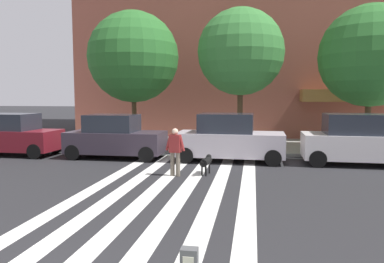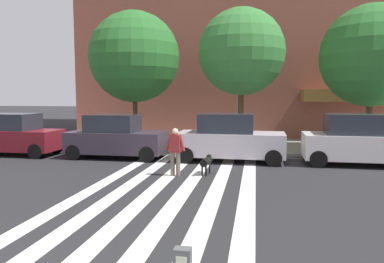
% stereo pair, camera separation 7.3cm
% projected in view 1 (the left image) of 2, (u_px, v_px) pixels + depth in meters
% --- Properties ---
extents(ground_plane, '(160.00, 160.00, 0.00)m').
position_uv_depth(ground_plane, '(145.00, 189.00, 10.85)').
color(ground_plane, '#232326').
extents(sidewalk_far, '(80.00, 6.00, 0.15)m').
position_uv_depth(sidewalk_far, '(196.00, 144.00, 20.31)').
color(sidewalk_far, '#979992').
rests_on(sidewalk_far, ground_plane).
extents(crosswalk_stripes, '(4.95, 12.68, 0.01)m').
position_uv_depth(crosswalk_stripes, '(169.00, 190.00, 10.73)').
color(crosswalk_stripes, silver).
rests_on(crosswalk_stripes, ground_plane).
extents(parked_car_near_curb, '(4.60, 1.96, 1.92)m').
position_uv_depth(parked_car_near_curb, '(8.00, 135.00, 17.13)').
color(parked_car_near_curb, maroon).
rests_on(parked_car_near_curb, ground_plane).
extents(parked_car_behind_first, '(4.23, 1.94, 1.92)m').
position_uv_depth(parked_car_behind_first, '(115.00, 137.00, 16.29)').
color(parked_car_behind_first, '#372D39').
rests_on(parked_car_behind_first, ground_plane).
extents(parked_car_third_in_line, '(4.46, 2.06, 2.00)m').
position_uv_depth(parked_car_third_in_line, '(229.00, 139.00, 15.47)').
color(parked_car_third_in_line, '#BBB3BD').
rests_on(parked_car_third_in_line, ground_plane).
extents(parked_car_fourth_in_line, '(4.87, 2.11, 2.02)m').
position_uv_depth(parked_car_fourth_in_line, '(365.00, 141.00, 14.60)').
color(parked_car_fourth_in_line, silver).
rests_on(parked_car_fourth_in_line, ground_plane).
extents(street_tree_nearest, '(4.69, 4.69, 6.93)m').
position_uv_depth(street_tree_nearest, '(133.00, 57.00, 19.12)').
color(street_tree_nearest, '#4C3823').
rests_on(street_tree_nearest, sidewalk_far).
extents(street_tree_middle, '(4.27, 4.27, 6.87)m').
position_uv_depth(street_tree_middle, '(241.00, 52.00, 18.19)').
color(street_tree_middle, '#4C3823').
rests_on(street_tree_middle, sidewalk_far).
extents(street_tree_further, '(4.73, 4.73, 6.80)m').
position_uv_depth(street_tree_further, '(371.00, 56.00, 17.18)').
color(street_tree_further, '#4C3823').
rests_on(street_tree_further, sidewalk_far).
extents(pedestrian_dog_walker, '(0.71, 0.29, 1.64)m').
position_uv_depth(pedestrian_dog_walker, '(175.00, 149.00, 12.59)').
color(pedestrian_dog_walker, '#6B6051').
rests_on(pedestrian_dog_walker, ground_plane).
extents(dog_on_leash, '(0.35, 1.08, 0.65)m').
position_uv_depth(dog_on_leash, '(206.00, 162.00, 12.91)').
color(dog_on_leash, black).
rests_on(dog_on_leash, ground_plane).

